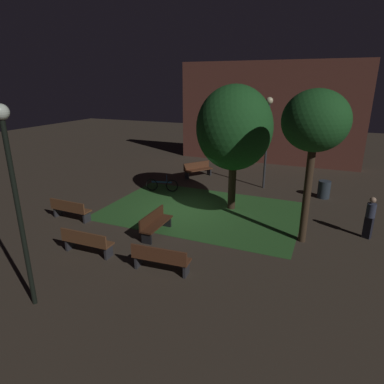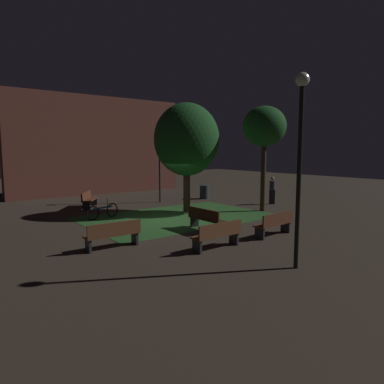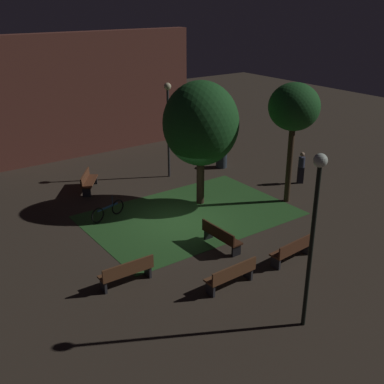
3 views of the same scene
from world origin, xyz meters
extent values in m
plane|color=#3D3328|center=(0.00, 0.00, 0.00)|extent=(60.00, 60.00, 0.00)
cube|color=#2D6028|center=(0.69, 0.20, 0.01)|extent=(8.57, 5.77, 0.01)
cube|color=brown|center=(-1.40, -4.92, 0.45)|extent=(1.81, 0.52, 0.06)
cube|color=brown|center=(-1.39, -5.13, 0.68)|extent=(1.80, 0.10, 0.40)
cube|color=#2D2D33|center=(-2.20, -4.93, 0.21)|extent=(0.09, 0.39, 0.42)
cube|color=#2D2D33|center=(-0.60, -4.90, 0.21)|extent=(0.09, 0.39, 0.42)
cube|color=brown|center=(1.40, -4.92, 0.45)|extent=(1.83, 0.61, 0.06)
cube|color=brown|center=(1.41, -5.13, 0.68)|extent=(1.80, 0.19, 0.40)
cube|color=#2D2D33|center=(0.60, -4.98, 0.21)|extent=(0.11, 0.39, 0.42)
cube|color=#2D2D33|center=(2.19, -4.86, 0.21)|extent=(0.11, 0.39, 0.42)
cube|color=#422314|center=(0.04, -2.75, 0.45)|extent=(0.51, 1.81, 0.06)
cube|color=#422314|center=(-0.17, -2.75, 0.68)|extent=(0.09, 1.80, 0.40)
cube|color=black|center=(0.03, -1.95, 0.21)|extent=(0.39, 0.09, 0.42)
cube|color=black|center=(0.05, -3.54, 0.21)|extent=(0.39, 0.09, 0.42)
cube|color=brown|center=(-4.02, -2.83, 0.45)|extent=(1.81, 0.52, 0.06)
cube|color=brown|center=(-4.02, -3.04, 0.68)|extent=(1.80, 0.10, 0.40)
cube|color=#2D2D33|center=(-4.82, -2.82, 0.21)|extent=(0.09, 0.39, 0.42)
cube|color=#2D2D33|center=(-3.22, -2.85, 0.21)|extent=(0.09, 0.39, 0.42)
cube|color=brown|center=(-1.56, 5.34, 0.45)|extent=(1.44, 1.74, 0.06)
cube|color=brown|center=(-1.73, 5.46, 0.68)|extent=(1.10, 1.50, 0.40)
cube|color=#2D2D33|center=(-1.10, 5.99, 0.21)|extent=(0.36, 0.29, 0.42)
cube|color=#2D2D33|center=(-2.03, 4.69, 0.21)|extent=(0.36, 0.29, 0.42)
cylinder|color=#423021|center=(5.16, -1.11, 1.87)|extent=(0.26, 0.26, 3.73)
ellipsoid|color=#1E5623|center=(5.16, -1.11, 4.33)|extent=(2.19, 2.19, 2.04)
cylinder|color=#38281C|center=(1.83, 1.02, 1.38)|extent=(0.34, 0.34, 2.77)
ellipsoid|color=#1E5623|center=(1.83, 1.02, 3.66)|extent=(3.26, 3.26, 3.61)
cylinder|color=black|center=(-0.94, -7.62, 2.38)|extent=(0.12, 0.12, 4.77)
sphere|color=white|center=(-0.94, -7.62, 4.92)|extent=(0.36, 0.36, 0.36)
cylinder|color=#333338|center=(2.56, 4.70, 2.24)|extent=(0.12, 0.12, 4.48)
sphere|color=#F4E5B2|center=(2.56, 4.70, 4.63)|extent=(0.36, 0.36, 0.36)
cylinder|color=#2D3842|center=(5.66, 4.24, 0.44)|extent=(0.60, 0.60, 0.88)
torus|color=black|center=(-2.81, 1.83, 0.33)|extent=(0.65, 0.23, 0.66)
torus|color=black|center=(-1.75, 2.11, 0.33)|extent=(0.65, 0.23, 0.66)
cube|color=navy|center=(-2.28, 1.97, 0.51)|extent=(1.07, 0.32, 0.08)
cylinder|color=navy|center=(-2.01, 2.04, 0.73)|extent=(0.03, 0.03, 0.40)
cube|color=black|center=(7.35, 0.09, 0.42)|extent=(0.34, 0.30, 0.84)
cylinder|color=#33384C|center=(7.35, 0.09, 1.10)|extent=(0.32, 0.32, 0.52)
sphere|color=tan|center=(7.35, 0.09, 1.50)|extent=(0.22, 0.22, 0.22)
cube|color=brown|center=(1.39, 10.82, 3.44)|extent=(12.60, 0.80, 6.88)
camera|label=1|loc=(5.74, -12.70, 5.54)|focal=30.83mm
camera|label=2|loc=(-8.70, -13.16, 3.16)|focal=32.83mm
camera|label=3|loc=(-10.00, -14.82, 8.66)|focal=44.66mm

